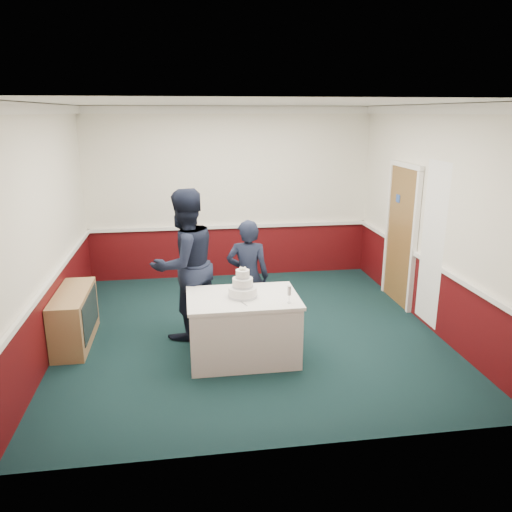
{
  "coord_description": "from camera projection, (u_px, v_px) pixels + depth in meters",
  "views": [
    {
      "loc": [
        -0.84,
        -6.24,
        2.89
      ],
      "look_at": [
        0.07,
        -0.1,
        1.1
      ],
      "focal_mm": 35.0,
      "sensor_mm": 36.0,
      "label": 1
    }
  ],
  "objects": [
    {
      "name": "ground",
      "position": [
        250.0,
        331.0,
        6.85
      ],
      "size": [
        5.0,
        5.0,
        0.0
      ],
      "primitive_type": "plane",
      "color": "black",
      "rests_on": "ground"
    },
    {
      "name": "room_shell",
      "position": [
        249.0,
        182.0,
        6.89
      ],
      "size": [
        5.0,
        5.0,
        3.0
      ],
      "color": "white",
      "rests_on": "ground"
    },
    {
      "name": "sideboard",
      "position": [
        75.0,
        318.0,
        6.41
      ],
      "size": [
        0.41,
        1.2,
        0.7
      ],
      "color": "#A58250",
      "rests_on": "ground"
    },
    {
      "name": "cake_table",
      "position": [
        243.0,
        327.0,
        6.02
      ],
      "size": [
        1.32,
        0.92,
        0.79
      ],
      "color": "white",
      "rests_on": "ground"
    },
    {
      "name": "wedding_cake",
      "position": [
        243.0,
        288.0,
        5.88
      ],
      "size": [
        0.35,
        0.35,
        0.36
      ],
      "color": "white",
      "rests_on": "cake_table"
    },
    {
      "name": "cake_knife",
      "position": [
        242.0,
        303.0,
        5.71
      ],
      "size": [
        0.09,
        0.21,
        0.0
      ],
      "primitive_type": "cube",
      "rotation": [
        0.0,
        0.0,
        0.37
      ],
      "color": "silver",
      "rests_on": "cake_table"
    },
    {
      "name": "champagne_flute",
      "position": [
        289.0,
        291.0,
        5.68
      ],
      "size": [
        0.05,
        0.05,
        0.21
      ],
      "color": "silver",
      "rests_on": "cake_table"
    },
    {
      "name": "person_man",
      "position": [
        185.0,
        265.0,
        6.47
      ],
      "size": [
        1.22,
        1.16,
        1.98
      ],
      "primitive_type": "imported",
      "rotation": [
        0.0,
        0.0,
        3.74
      ],
      "color": "black",
      "rests_on": "ground"
    },
    {
      "name": "person_woman",
      "position": [
        248.0,
        277.0,
        6.66
      ],
      "size": [
        0.62,
        0.46,
        1.56
      ],
      "primitive_type": "imported",
      "rotation": [
        0.0,
        0.0,
        2.97
      ],
      "color": "black",
      "rests_on": "ground"
    }
  ]
}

